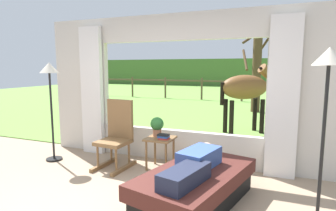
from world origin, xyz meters
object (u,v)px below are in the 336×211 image
object	(u,v)px
recliner_sofa	(196,186)
floor_lamp_right	(327,83)
reclining_person	(195,163)
side_table	(160,143)
potted_plant	(157,125)
book_stack	(164,137)
rocking_chair	(117,135)
pasture_tree	(257,70)
horse	(248,88)
floor_lamp_left	(50,82)

from	to	relation	value
recliner_sofa	floor_lamp_right	bearing A→B (deg)	15.78
reclining_person	side_table	distance (m)	1.32
potted_plant	book_stack	xyz separation A→B (m)	(0.17, -0.13, -0.14)
reclining_person	floor_lamp_right	xyz separation A→B (m)	(1.33, 0.09, 0.97)
rocking_chair	floor_lamp_right	xyz separation A→B (m)	(2.91, -0.72, 0.95)
rocking_chair	side_table	xyz separation A→B (m)	(0.71, 0.17, -0.12)
pasture_tree	horse	bearing A→B (deg)	-89.26
pasture_tree	floor_lamp_left	bearing A→B (deg)	-112.94
reclining_person	floor_lamp_right	distance (m)	1.65
potted_plant	horse	bearing A→B (deg)	69.43
reclining_person	potted_plant	distance (m)	1.42
recliner_sofa	rocking_chair	xyz separation A→B (m)	(-1.58, 0.76, 0.33)
rocking_chair	book_stack	bearing A→B (deg)	11.09
book_stack	horse	distance (m)	3.32
side_table	floor_lamp_left	size ratio (longest dim) A/B	0.30
side_table	horse	size ratio (longest dim) A/B	0.30
recliner_sofa	floor_lamp_left	distance (m)	3.12
recliner_sofa	floor_lamp_right	size ratio (longest dim) A/B	1.01
floor_lamp_right	pasture_tree	xyz separation A→B (m)	(-1.20, 7.54, 0.05)
potted_plant	book_stack	bearing A→B (deg)	-36.63
rocking_chair	side_table	distance (m)	0.74
floor_lamp_right	rocking_chair	bearing A→B (deg)	166.15
horse	pasture_tree	world-z (taller)	pasture_tree
side_table	book_stack	world-z (taller)	book_stack
reclining_person	rocking_chair	bearing A→B (deg)	166.74
side_table	floor_lamp_left	xyz separation A→B (m)	(-1.95, -0.31, 0.98)
book_stack	horse	world-z (taller)	horse
potted_plant	horse	size ratio (longest dim) A/B	0.18
floor_lamp_right	potted_plant	bearing A→B (deg)	157.38
rocking_chair	potted_plant	xyz separation A→B (m)	(0.63, 0.23, 0.16)
side_table	pasture_tree	distance (m)	6.81
pasture_tree	recliner_sofa	bearing A→B (deg)	-90.97
reclining_person	potted_plant	bearing A→B (deg)	146.26
potted_plant	floor_lamp_left	size ratio (longest dim) A/B	0.18
rocking_chair	book_stack	xyz separation A→B (m)	(0.80, 0.11, 0.01)
floor_lamp_right	horse	xyz separation A→B (m)	(-1.15, 3.95, -0.34)
floor_lamp_left	floor_lamp_right	size ratio (longest dim) A/B	0.94
rocking_chair	floor_lamp_left	world-z (taller)	floor_lamp_left
reclining_person	floor_lamp_left	xyz separation A→B (m)	(-2.82, 0.67, 0.88)
recliner_sofa	pasture_tree	bearing A→B (deg)	102.89
reclining_person	horse	distance (m)	4.09
reclining_person	pasture_tree	size ratio (longest dim) A/B	0.46
reclining_person	side_table	bearing A→B (deg)	145.45
side_table	book_stack	distance (m)	0.17
side_table	potted_plant	world-z (taller)	potted_plant
potted_plant	book_stack	size ratio (longest dim) A/B	1.69
rocking_chair	side_table	size ratio (longest dim) A/B	2.15
book_stack	floor_lamp_left	size ratio (longest dim) A/B	0.11
potted_plant	floor_lamp_left	distance (m)	2.03
recliner_sofa	reclining_person	distance (m)	0.31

